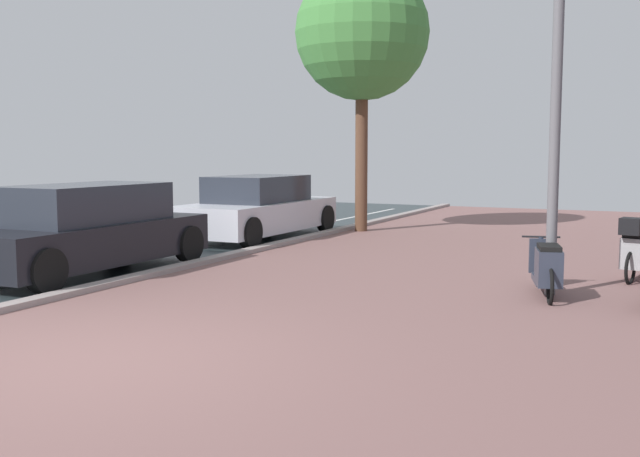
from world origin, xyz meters
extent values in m
torus|color=black|center=(4.21, 6.44, 0.22)|extent=(0.15, 0.50, 0.50)
cube|color=#ADADB0|center=(4.25, 6.64, 0.43)|extent=(0.39, 0.56, 0.45)
cube|color=black|center=(4.25, 6.64, 0.68)|extent=(0.35, 0.50, 0.06)
cube|color=black|center=(4.20, 6.39, 0.83)|extent=(0.33, 0.33, 0.24)
torus|color=black|center=(3.40, 4.47, 0.22)|extent=(0.17, 0.48, 0.49)
torus|color=black|center=(3.06, 5.73, 0.22)|extent=(0.17, 0.48, 0.49)
cube|color=#2E3545|center=(3.23, 5.10, 0.20)|extent=(0.46, 0.78, 0.08)
cube|color=#2E3545|center=(3.34, 4.70, 0.42)|extent=(0.44, 0.63, 0.45)
cube|color=black|center=(3.34, 4.70, 0.68)|extent=(0.38, 0.57, 0.06)
cylinder|color=#2E3545|center=(3.07, 5.70, 0.46)|extent=(0.10, 0.13, 0.49)
cube|color=#2E3545|center=(3.09, 5.63, 0.44)|extent=(0.33, 0.16, 0.48)
cylinder|color=black|center=(3.08, 5.68, 0.70)|extent=(0.51, 0.16, 0.03)
cube|color=black|center=(-3.54, 3.84, 0.48)|extent=(1.66, 4.25, 0.62)
cube|color=#282D38|center=(-3.54, 3.86, 1.08)|extent=(1.39, 2.59, 0.59)
cylinder|color=black|center=(-4.33, 5.44, 0.31)|extent=(0.20, 0.62, 0.62)
cylinder|color=black|center=(-2.75, 5.44, 0.31)|extent=(0.20, 0.62, 0.62)
cylinder|color=black|center=(-2.75, 2.23, 0.31)|extent=(0.20, 0.62, 0.62)
cube|color=silver|center=(-3.52, 9.09, 0.48)|extent=(1.74, 4.45, 0.62)
cube|color=#282D38|center=(-3.52, 9.08, 1.07)|extent=(1.46, 2.32, 0.56)
cylinder|color=black|center=(-4.35, 10.80, 0.31)|extent=(0.20, 0.62, 0.62)
cylinder|color=black|center=(-2.69, 10.80, 0.31)|extent=(0.20, 0.62, 0.62)
cylinder|color=black|center=(-4.35, 7.39, 0.31)|extent=(0.20, 0.62, 0.62)
cylinder|color=black|center=(-2.69, 7.39, 0.31)|extent=(0.20, 0.62, 0.62)
cylinder|color=slate|center=(3.30, 5.11, 2.89)|extent=(0.14, 0.14, 5.78)
cylinder|color=brown|center=(-1.98, 11.29, 1.76)|extent=(0.29, 0.29, 3.53)
sphere|color=#478B41|center=(-1.98, 11.29, 4.62)|extent=(3.11, 3.11, 3.11)
camera|label=1|loc=(4.77, -5.00, 1.90)|focal=41.81mm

